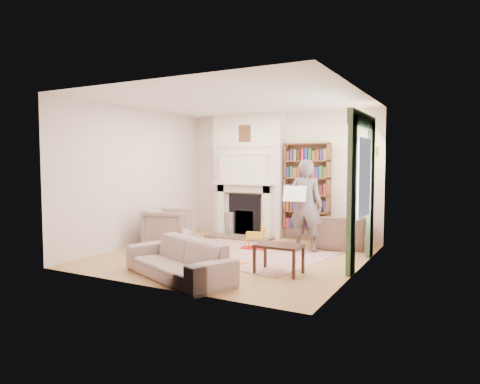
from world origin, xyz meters
The scene contains 25 objects.
floor centered at (0.00, 0.00, 0.00)m, with size 4.50×4.50×0.00m, color olive.
ceiling centered at (0.00, 0.00, 2.80)m, with size 4.50×4.50×0.00m, color white.
wall_back centered at (0.00, 2.25, 1.40)m, with size 4.50×4.50×0.00m, color silver.
wall_front centered at (0.00, -2.25, 1.40)m, with size 4.50×4.50×0.00m, color silver.
wall_left centered at (-2.25, 0.00, 1.40)m, with size 4.50×4.50×0.00m, color silver.
wall_right centered at (2.25, 0.00, 1.40)m, with size 4.50×4.50×0.00m, color silver.
fireplace centered at (-0.75, 2.05, 1.39)m, with size 1.70×0.58×2.80m.
bookcase centered at (0.65, 2.12, 1.18)m, with size 1.00×0.24×1.85m, color brown.
window centered at (2.23, 0.40, 1.45)m, with size 0.02×0.90×1.30m, color silver.
curtain_left centered at (2.20, -0.30, 1.20)m, with size 0.07×0.32×2.40m, color #2D422A.
curtain_right centered at (2.20, 1.10, 1.20)m, with size 0.07×0.32×2.40m, color #2D422A.
pelmet centered at (2.19, 0.40, 2.38)m, with size 0.09×1.70×0.24m, color #2D422A.
wall_sconce centered at (2.03, 1.50, 1.90)m, with size 0.20×0.24×0.24m, color gold, non-canonical shape.
rug centered at (0.10, 0.27, 0.01)m, with size 2.87×2.20×0.01m, color #C2AA93.
armchair_reading centered at (1.48, 1.57, 0.34)m, with size 1.05×0.92×0.68m, color #4E332A.
armchair_left centered at (-1.53, 0.07, 0.39)m, with size 0.83×0.86×0.78m, color #9E9483.
sofa centered at (0.03, -1.72, 0.28)m, with size 1.94×0.76×0.57m, color #B9AF98.
man_reading centered at (1.03, 0.97, 0.88)m, with size 0.64×0.42×1.76m, color #544543.
newspaper centered at (0.88, 0.77, 1.12)m, with size 0.43×0.02×0.30m, color silver.
coffee_table centered at (1.22, -0.77, 0.23)m, with size 0.70×0.45×0.45m, color #361B12, non-canonical shape.
paraffin_heater centered at (-1.13, 1.89, 0.28)m, with size 0.24×0.24×0.55m, color #ADAFB5.
rocking_horse centered at (0.11, 0.66, 0.23)m, with size 0.53×0.21×0.46m, color gold, non-canonical shape.
board_game centered at (-0.77, 0.15, 0.03)m, with size 0.36×0.36×0.03m, color gold.
game_box_lid centered at (-0.64, -0.08, 0.04)m, with size 0.28×0.18×0.05m, color #A51217.
comic_annuals centered at (0.14, -0.48, 0.02)m, with size 0.70×0.44×0.02m.
Camera 1 is at (3.74, -6.74, 1.70)m, focal length 32.00 mm.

